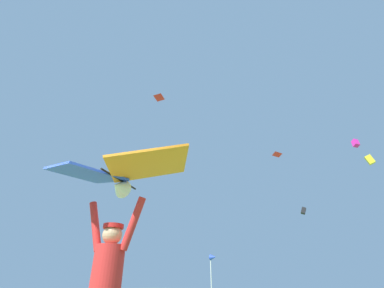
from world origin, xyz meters
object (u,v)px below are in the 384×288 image
kite_flyer_person (105,288)px  distant_kite_black_mid_right (303,211)px  held_stunt_kite (116,173)px  distant_kite_red_mid_left (159,97)px  marker_flag (213,261)px  distant_kite_yellow_high_right (370,160)px  distant_kite_red_high_left (277,154)px  distant_kite_magenta_low_left (355,143)px

kite_flyer_person → distant_kite_black_mid_right: bearing=100.8°
held_stunt_kite → distant_kite_red_mid_left: 21.26m
marker_flag → distant_kite_black_mid_right: bearing=93.5°
marker_flag → distant_kite_yellow_high_right: bearing=75.9°
distant_kite_red_mid_left → held_stunt_kite: bearing=-44.6°
kite_flyer_person → held_stunt_kite: held_stunt_kite is taller
distant_kite_red_high_left → distant_kite_yellow_high_right: bearing=76.5°
marker_flag → distant_kite_red_high_left: bearing=74.1°
held_stunt_kite → distant_kite_magenta_low_left: (0.99, 34.78, 14.90)m
kite_flyer_person → held_stunt_kite: bearing=-71.1°
distant_kite_yellow_high_right → held_stunt_kite: bearing=-93.3°
marker_flag → held_stunt_kite: bearing=-63.3°
distant_kite_magenta_low_left → marker_flag: (-5.26, -26.29, -15.28)m
distant_kite_red_mid_left → distant_kite_red_high_left: distant_kite_red_mid_left is taller
held_stunt_kite → marker_flag: held_stunt_kite is taller
kite_flyer_person → distant_kite_yellow_high_right: distant_kite_yellow_high_right is taller
kite_flyer_person → distant_kite_magenta_low_left: size_ratio=1.60×
distant_kite_red_mid_left → distant_kite_red_high_left: (8.86, 3.01, -7.32)m
kite_flyer_person → distant_kite_black_mid_right: 29.94m
held_stunt_kite → distant_kite_yellow_high_right: distant_kite_yellow_high_right is taller
distant_kite_red_high_left → distant_kite_red_mid_left: bearing=-161.3°
kite_flyer_person → distant_kite_black_mid_right: size_ratio=2.26×
distant_kite_yellow_high_right → distant_kite_red_high_left: 20.02m
distant_kite_red_mid_left → marker_flag: size_ratio=0.51×
held_stunt_kite → distant_kite_red_high_left: (-2.61, 14.33, 6.54)m
distant_kite_black_mid_right → distant_kite_red_high_left: bearing=-78.6°
kite_flyer_person → distant_kite_black_mid_right: (-5.45, 28.54, 7.23)m
kite_flyer_person → distant_kite_magenta_low_left: distant_kite_magenta_low_left is taller
distant_kite_red_mid_left → marker_flag: distant_kite_red_mid_left is taller
kite_flyer_person → marker_flag: size_ratio=0.90×
kite_flyer_person → marker_flag: marker_flag is taller
distant_kite_black_mid_right → held_stunt_kite: bearing=-79.2°
distant_kite_black_mid_right → marker_flag: distant_kite_black_mid_right is taller
distant_kite_magenta_low_left → held_stunt_kite: bearing=-91.6°
distant_kite_yellow_high_right → distant_kite_black_mid_right: bearing=-148.6°
held_stunt_kite → kite_flyer_person: bearing=108.9°
distant_kite_black_mid_right → distant_kite_magenta_low_left: bearing=43.5°
held_stunt_kite → distant_kite_red_mid_left: size_ratio=1.84×
held_stunt_kite → distant_kite_yellow_high_right: bearing=86.7°
distant_kite_red_mid_left → distant_kite_red_high_left: bearing=18.7°
held_stunt_kite → distant_kite_yellow_high_right: (1.91, 33.14, 11.67)m
kite_flyer_person → distant_kite_red_mid_left: bearing=135.5°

